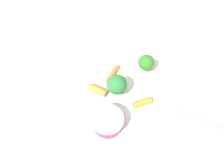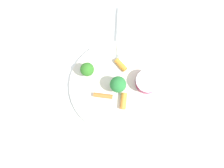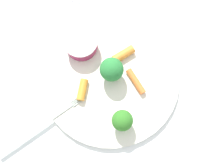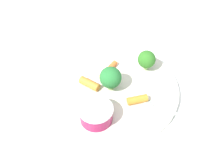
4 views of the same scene
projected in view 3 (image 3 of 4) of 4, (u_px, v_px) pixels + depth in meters
The scene contains 9 objects.
ground_plane at pixel (110, 79), 0.64m from camera, with size 2.40×2.40×0.00m, color white.
plate at pixel (110, 79), 0.63m from camera, with size 0.28×0.28×0.01m, color silver.
sauce_cup at pixel (81, 44), 0.63m from camera, with size 0.07×0.07×0.03m.
broccoli_floret_0 at pixel (109, 69), 0.60m from camera, with size 0.05×0.05×0.06m.
broccoli_floret_1 at pixel (122, 121), 0.58m from camera, with size 0.04×0.04×0.05m.
carrot_stick_0 at pixel (82, 90), 0.61m from camera, with size 0.02×0.02×0.04m, color orange.
carrot_stick_1 at pixel (123, 54), 0.63m from camera, with size 0.02×0.02×0.05m, color orange.
carrot_stick_2 at pixel (136, 81), 0.62m from camera, with size 0.01×0.01×0.06m, color orange.
fork at pixel (43, 124), 0.60m from camera, with size 0.16×0.12×0.00m.
Camera 3 is at (0.15, 0.05, 0.62)m, focal length 50.23 mm.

